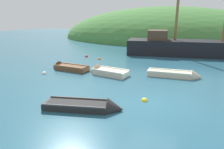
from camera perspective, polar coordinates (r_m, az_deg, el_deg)
name	(u,v)px	position (r m, az deg, el deg)	size (l,w,h in m)	color
ground_plane	(154,104)	(10.34, 12.00, -8.14)	(120.00, 120.00, 0.00)	#285B70
shore_hill	(162,39)	(42.42, 14.21, 9.70)	(42.97, 25.72, 12.77)	#477F3D
sailing_ship	(193,50)	(24.83, 22.23, 6.52)	(17.91, 6.38, 13.12)	black
rowboat_far	(67,68)	(17.02, -12.73, 1.80)	(3.55, 1.21, 1.00)	brown
rowboat_outer_left	(89,107)	(9.57, -6.62, -9.31)	(3.89, 2.00, 0.99)	black
rowboat_portside	(105,72)	(15.27, -2.00, 0.63)	(3.38, 1.63, 1.16)	beige
rowboat_outer_right	(177,75)	(15.30, 18.03, -0.18)	(3.93, 1.38, 0.99)	beige
buoy_orange	(99,59)	(20.96, -3.69, 4.37)	(0.35, 0.35, 0.35)	orange
buoy_white	(44,74)	(16.24, -18.83, 0.17)	(0.38, 0.38, 0.38)	white
buoy_yellow	(144,101)	(10.58, 9.27, -7.44)	(0.34, 0.34, 0.34)	yellow
buoy_red	(86,57)	(22.45, -7.33, 5.03)	(0.40, 0.40, 0.40)	red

